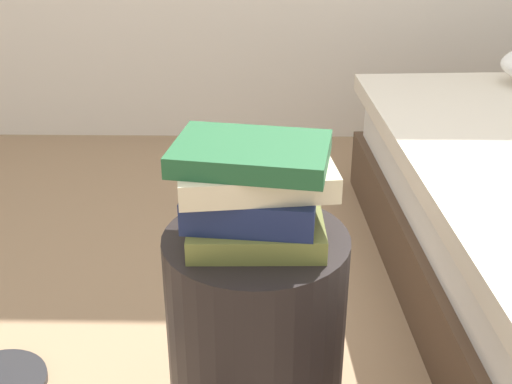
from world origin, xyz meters
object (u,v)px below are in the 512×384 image
object	(u,v)px
book_olive	(256,225)
book_navy	(251,204)
book_forest	(251,154)
side_table	(256,361)
book_cream	(256,176)

from	to	relation	value
book_olive	book_navy	distance (m)	0.05
book_navy	book_forest	world-z (taller)	book_forest
side_table	book_navy	bearing A→B (deg)	-137.54
side_table	book_forest	xyz separation A→B (m)	(-0.01, -0.00, 0.45)
book_navy	book_forest	size ratio (longest dim) A/B	0.86
book_forest	book_olive	bearing A→B (deg)	66.47
book_navy	book_olive	bearing A→B (deg)	69.08
side_table	book_cream	distance (m)	0.41
book_navy	book_forest	distance (m)	0.09
book_cream	book_navy	bearing A→B (deg)	-168.68
side_table	book_cream	bearing A→B (deg)	-88.58
book_cream	side_table	bearing A→B (deg)	84.01
book_cream	book_forest	size ratio (longest dim) A/B	1.02
book_olive	book_cream	xyz separation A→B (m)	(0.00, -0.01, 0.10)
book_cream	book_forest	world-z (taller)	book_forest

